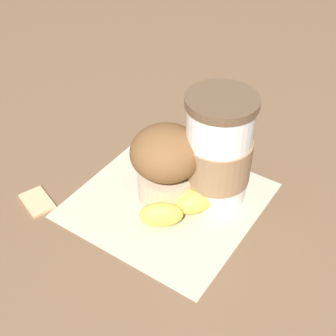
{
  "coord_description": "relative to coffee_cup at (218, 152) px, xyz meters",
  "views": [
    {
      "loc": [
        0.36,
        0.26,
        0.43
      ],
      "look_at": [
        0.0,
        0.0,
        0.06
      ],
      "focal_mm": 50.0,
      "sensor_mm": 36.0,
      "label": 1
    }
  ],
  "objects": [
    {
      "name": "sugar_packet",
      "position": [
        0.15,
        -0.18,
        -0.07
      ],
      "size": [
        0.05,
        0.06,
        0.01
      ],
      "primitive_type": "cube",
      "rotation": [
        0.0,
        0.0,
        4.4
      ],
      "color": "#E0B27F",
      "rests_on": "ground_plane"
    },
    {
      "name": "paper_napkin",
      "position": [
        0.05,
        -0.04,
        -0.07
      ],
      "size": [
        0.23,
        0.23,
        0.0
      ],
      "primitive_type": "cube",
      "rotation": [
        0.0,
        0.0,
        0.04
      ],
      "color": "beige",
      "rests_on": "ground_plane"
    },
    {
      "name": "ground_plane",
      "position": [
        0.05,
        -0.04,
        -0.07
      ],
      "size": [
        3.0,
        3.0,
        0.0
      ],
      "primitive_type": "plane",
      "color": "brown"
    },
    {
      "name": "banana",
      "position": [
        0.01,
        -0.01,
        -0.05
      ],
      "size": [
        0.21,
        0.09,
        0.03
      ],
      "color": "#D6CC4C",
      "rests_on": "paper_napkin"
    },
    {
      "name": "muffin",
      "position": [
        0.04,
        -0.05,
        -0.01
      ],
      "size": [
        0.09,
        0.09,
        0.11
      ],
      "color": "beige",
      "rests_on": "paper_napkin"
    },
    {
      "name": "coffee_cup",
      "position": [
        0.0,
        0.0,
        0.0
      ],
      "size": [
        0.09,
        0.09,
        0.15
      ],
      "color": "white",
      "rests_on": "paper_napkin"
    }
  ]
}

